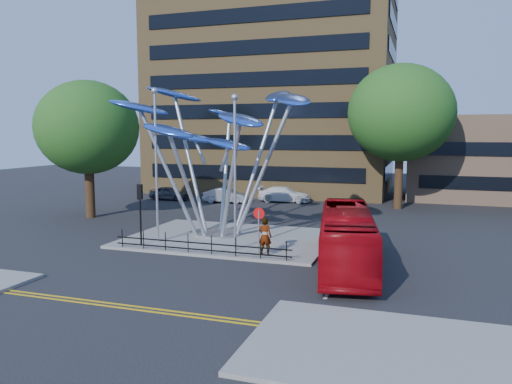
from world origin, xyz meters
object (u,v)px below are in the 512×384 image
(leaf_sculpture, at_px, (217,125))
(street_lamp_right, at_px, (235,158))
(red_bus, at_px, (347,238))
(parked_car_mid, at_px, (226,196))
(street_lamp_left, at_px, (156,152))
(tree_left, at_px, (87,128))
(tree_right, at_px, (401,113))
(pedestrian, at_px, (265,236))
(parked_car_left, at_px, (169,193))
(parked_car_right, at_px, (284,194))
(no_entry_sign_island, at_px, (259,223))
(traffic_light_island, at_px, (140,202))

(leaf_sculpture, relative_size, street_lamp_right, 1.53)
(red_bus, height_order, parked_car_mid, red_bus)
(street_lamp_left, distance_m, street_lamp_right, 5.03)
(street_lamp_left, xyz_separation_m, red_bus, (11.10, -1.50, -3.92))
(tree_left, distance_m, red_bus, 22.74)
(tree_right, xyz_separation_m, pedestrian, (-5.67, -19.50, -6.91))
(tree_left, xyz_separation_m, parked_car_left, (0.97, 10.65, -6.14))
(tree_right, height_order, red_bus, tree_right)
(street_lamp_right, height_order, pedestrian, street_lamp_right)
(tree_right, distance_m, street_lamp_right, 20.64)
(leaf_sculpture, distance_m, street_lamp_left, 4.28)
(street_lamp_right, bearing_deg, parked_car_right, 97.87)
(tree_right, xyz_separation_m, parked_car_mid, (-15.18, -1.41, -7.36))
(pedestrian, bearing_deg, red_bus, 171.45)
(tree_left, distance_m, parked_car_left, 12.33)
(leaf_sculpture, bearing_deg, red_bus, -28.37)
(pedestrian, relative_size, parked_car_left, 0.51)
(parked_car_mid, bearing_deg, street_lamp_left, -175.82)
(red_bus, xyz_separation_m, parked_car_left, (-19.63, 18.65, -0.78))
(tree_right, bearing_deg, parked_car_mid, -174.70)
(tree_left, relative_size, parked_car_mid, 2.52)
(leaf_sculpture, xyz_separation_m, street_lamp_left, (-2.43, -3.18, -1.52))
(tree_left, xyz_separation_m, pedestrian, (16.33, -7.50, -5.67))
(leaf_sculpture, bearing_deg, parked_car_mid, 110.18)
(leaf_sculpture, bearing_deg, no_entry_sign_island, -45.67)
(red_bus, relative_size, parked_car_left, 2.68)
(pedestrian, relative_size, parked_car_right, 0.40)
(tree_left, bearing_deg, tree_right, 28.61)
(traffic_light_island, bearing_deg, parked_car_left, 113.86)
(red_bus, height_order, parked_car_right, red_bus)
(tree_left, relative_size, no_entry_sign_island, 4.21)
(street_lamp_right, bearing_deg, red_bus, -9.31)
(street_lamp_right, height_order, parked_car_mid, street_lamp_right)
(leaf_sculpture, xyz_separation_m, parked_car_right, (-0.18, 16.23, -6.16))
(street_lamp_right, xyz_separation_m, traffic_light_island, (-5.50, -0.50, -2.48))
(parked_car_right, bearing_deg, parked_car_mid, 110.80)
(no_entry_sign_island, height_order, red_bus, red_bus)
(no_entry_sign_island, xyz_separation_m, parked_car_mid, (-9.18, 18.07, -1.14))
(parked_car_left, height_order, parked_car_right, parked_car_right)
(leaf_sculpture, bearing_deg, parked_car_right, 90.65)
(street_lamp_left, xyz_separation_m, no_entry_sign_island, (6.50, -0.98, -3.54))
(leaf_sculpture, bearing_deg, traffic_light_island, -125.04)
(tree_right, relative_size, parked_car_right, 2.48)
(street_lamp_left, bearing_deg, no_entry_sign_island, -8.61)
(tree_left, bearing_deg, street_lamp_right, -25.77)
(tree_left, bearing_deg, parked_car_mid, 57.22)
(red_bus, bearing_deg, parked_car_right, 103.21)
(street_lamp_left, relative_size, pedestrian, 4.50)
(tree_right, height_order, parked_car_right, tree_right)
(no_entry_sign_island, bearing_deg, parked_car_right, 101.78)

